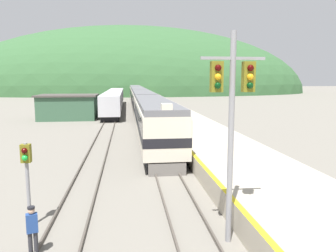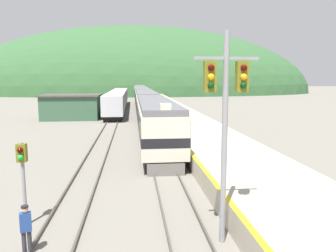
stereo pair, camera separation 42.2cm
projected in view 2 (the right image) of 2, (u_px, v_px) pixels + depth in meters
The scene contains 13 objects.
track_main at pixel (142, 105), 73.68m from camera, with size 1.52×180.00×0.16m.
track_siding at pixel (120, 105), 73.18m from camera, with size 1.52×180.00×0.16m.
platform at pixel (172, 111), 54.41m from camera, with size 5.76×140.00×1.10m.
distant_hills at pixel (137, 93), 135.73m from camera, with size 145.63×65.54×53.82m.
station_shed at pixel (72, 107), 47.51m from camera, with size 8.35×6.17×3.57m.
express_train_lead_car at pixel (155, 121), 28.59m from camera, with size 2.97×19.36×4.33m.
carriage_second at pixel (146, 103), 49.04m from camera, with size 2.96×19.98×3.97m.
carriage_third at pixel (142, 96), 69.57m from camera, with size 2.96×19.98×3.97m.
carriage_fourth at pixel (140, 92), 90.09m from camera, with size 2.96×19.98×3.97m.
siding_train at pixel (118, 100), 62.48m from camera, with size 2.90×39.52×3.55m.
signal_mast_main at pixel (225, 108), 11.03m from camera, with size 2.20×0.42×7.36m.
signal_post_siding at pixel (22, 166), 12.69m from camera, with size 0.36×0.42×3.36m.
track_worker at pixel (26, 227), 10.75m from camera, with size 0.41×0.31×1.69m.
Camera 2 is at (-1.91, -3.83, 5.78)m, focal length 35.00 mm.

